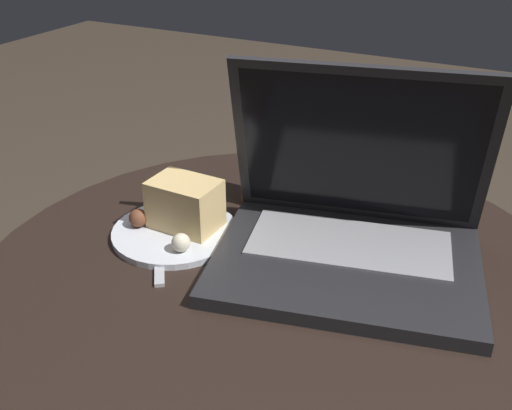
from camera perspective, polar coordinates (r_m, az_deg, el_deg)
name	(u,v)px	position (r m, az deg, el deg)	size (l,w,h in m)	color
table	(276,356)	(0.82, 1.87, -14.19)	(0.76, 0.76, 0.51)	#515156
laptop	(350,224)	(0.75, 8.99, -1.83)	(0.37, 0.31, 0.24)	#232326
beer_glass	(260,141)	(0.86, 0.43, 6.16)	(0.06, 0.06, 0.19)	#C6701E
snack_plate	(180,216)	(0.81, -7.26, -1.05)	(0.17, 0.17, 0.08)	silver
fork	(159,244)	(0.80, -9.18, -3.68)	(0.11, 0.14, 0.00)	#B2B2B7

